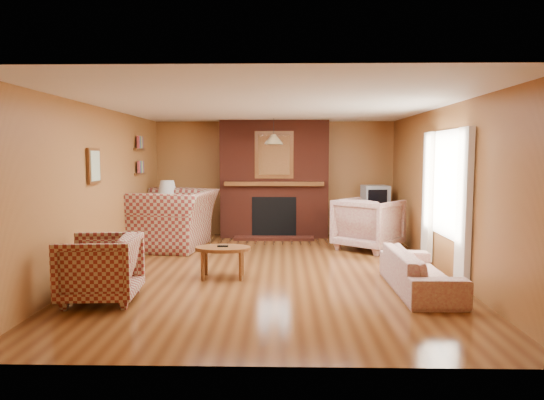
{
  "coord_description": "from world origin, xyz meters",
  "views": [
    {
      "loc": [
        0.17,
        -7.02,
        1.71
      ],
      "look_at": [
        0.0,
        0.6,
        0.99
      ],
      "focal_mm": 32.0,
      "sensor_mm": 36.0,
      "label": 1
    }
  ],
  "objects_px": {
    "tv_stand": "(375,223)",
    "crt_tv": "(375,197)",
    "fireplace": "(274,180)",
    "floral_sofa": "(420,271)",
    "floral_armchair": "(368,224)",
    "plaid_loveseat": "(173,219)",
    "table_lamp": "(167,195)",
    "side_table": "(168,227)",
    "coffee_table": "(223,251)",
    "plaid_armchair": "(100,268)"
  },
  "relations": [
    {
      "from": "floral_sofa",
      "to": "crt_tv",
      "type": "height_order",
      "value": "crt_tv"
    },
    {
      "from": "side_table",
      "to": "table_lamp",
      "type": "bearing_deg",
      "value": -90.0
    },
    {
      "from": "floral_sofa",
      "to": "plaid_loveseat",
      "type": "bearing_deg",
      "value": 53.29
    },
    {
      "from": "plaid_armchair",
      "to": "floral_sofa",
      "type": "relative_size",
      "value": 0.5
    },
    {
      "from": "side_table",
      "to": "table_lamp",
      "type": "relative_size",
      "value": 0.85
    },
    {
      "from": "plaid_loveseat",
      "to": "crt_tv",
      "type": "xyz_separation_m",
      "value": [
        3.9,
        1.02,
        0.33
      ]
    },
    {
      "from": "plaid_loveseat",
      "to": "floral_sofa",
      "type": "height_order",
      "value": "plaid_loveseat"
    },
    {
      "from": "floral_armchair",
      "to": "tv_stand",
      "type": "xyz_separation_m",
      "value": [
        0.33,
        1.15,
        -0.15
      ]
    },
    {
      "from": "fireplace",
      "to": "table_lamp",
      "type": "bearing_deg",
      "value": -165.71
    },
    {
      "from": "fireplace",
      "to": "floral_armchair",
      "type": "bearing_deg",
      "value": -37.74
    },
    {
      "from": "plaid_armchair",
      "to": "floral_sofa",
      "type": "xyz_separation_m",
      "value": [
        3.85,
        0.52,
        -0.14
      ]
    },
    {
      "from": "fireplace",
      "to": "plaid_loveseat",
      "type": "height_order",
      "value": "fireplace"
    },
    {
      "from": "floral_sofa",
      "to": "floral_armchair",
      "type": "xyz_separation_m",
      "value": [
        -0.18,
        2.67,
        0.21
      ]
    },
    {
      "from": "fireplace",
      "to": "tv_stand",
      "type": "height_order",
      "value": "fireplace"
    },
    {
      "from": "floral_armchair",
      "to": "table_lamp",
      "type": "xyz_separation_m",
      "value": [
        -3.82,
        0.8,
        0.45
      ]
    },
    {
      "from": "tv_stand",
      "to": "coffee_table",
      "type": "bearing_deg",
      "value": -131.57
    },
    {
      "from": "floral_armchair",
      "to": "tv_stand",
      "type": "bearing_deg",
      "value": -67.0
    },
    {
      "from": "table_lamp",
      "to": "tv_stand",
      "type": "relative_size",
      "value": 1.03
    },
    {
      "from": "tv_stand",
      "to": "crt_tv",
      "type": "xyz_separation_m",
      "value": [
        0.0,
        -0.01,
        0.54
      ]
    },
    {
      "from": "crt_tv",
      "to": "coffee_table",
      "type": "bearing_deg",
      "value": -129.94
    },
    {
      "from": "plaid_loveseat",
      "to": "table_lamp",
      "type": "xyz_separation_m",
      "value": [
        -0.25,
        0.68,
        0.38
      ]
    },
    {
      "from": "plaid_armchair",
      "to": "crt_tv",
      "type": "bearing_deg",
      "value": 132.51
    },
    {
      "from": "fireplace",
      "to": "coffee_table",
      "type": "height_order",
      "value": "fireplace"
    },
    {
      "from": "floral_sofa",
      "to": "floral_armchair",
      "type": "bearing_deg",
      "value": 3.75
    },
    {
      "from": "crt_tv",
      "to": "side_table",
      "type": "bearing_deg",
      "value": -175.26
    },
    {
      "from": "coffee_table",
      "to": "table_lamp",
      "type": "xyz_separation_m",
      "value": [
        -1.45,
        2.89,
        0.54
      ]
    },
    {
      "from": "plaid_loveseat",
      "to": "floral_armchair",
      "type": "relative_size",
      "value": 1.59
    },
    {
      "from": "fireplace",
      "to": "crt_tv",
      "type": "distance_m",
      "value": 2.08
    },
    {
      "from": "side_table",
      "to": "tv_stand",
      "type": "bearing_deg",
      "value": 4.82
    },
    {
      "from": "crt_tv",
      "to": "tv_stand",
      "type": "bearing_deg",
      "value": 90.0
    },
    {
      "from": "tv_stand",
      "to": "crt_tv",
      "type": "height_order",
      "value": "crt_tv"
    },
    {
      "from": "side_table",
      "to": "crt_tv",
      "type": "xyz_separation_m",
      "value": [
        4.15,
        0.34,
        0.58
      ]
    },
    {
      "from": "floral_sofa",
      "to": "plaid_armchair",
      "type": "bearing_deg",
      "value": 97.58
    },
    {
      "from": "plaid_armchair",
      "to": "floral_sofa",
      "type": "bearing_deg",
      "value": 92.95
    },
    {
      "from": "fireplace",
      "to": "floral_armchair",
      "type": "distance_m",
      "value": 2.29
    },
    {
      "from": "floral_sofa",
      "to": "coffee_table",
      "type": "bearing_deg",
      "value": 77.12
    },
    {
      "from": "floral_sofa",
      "to": "crt_tv",
      "type": "relative_size",
      "value": 3.19
    },
    {
      "from": "fireplace",
      "to": "crt_tv",
      "type": "height_order",
      "value": "fireplace"
    },
    {
      "from": "fireplace",
      "to": "plaid_armchair",
      "type": "xyz_separation_m",
      "value": [
        -1.95,
        -4.52,
        -0.79
      ]
    },
    {
      "from": "plaid_armchair",
      "to": "side_table",
      "type": "bearing_deg",
      "value": 177.4
    },
    {
      "from": "side_table",
      "to": "crt_tv",
      "type": "relative_size",
      "value": 1.03
    },
    {
      "from": "plaid_loveseat",
      "to": "side_table",
      "type": "height_order",
      "value": "plaid_loveseat"
    },
    {
      "from": "coffee_table",
      "to": "fireplace",
      "type": "bearing_deg",
      "value": 79.17
    },
    {
      "from": "fireplace",
      "to": "floral_sofa",
      "type": "bearing_deg",
      "value": -64.58
    },
    {
      "from": "floral_sofa",
      "to": "table_lamp",
      "type": "xyz_separation_m",
      "value": [
        -4.0,
        3.46,
        0.66
      ]
    },
    {
      "from": "coffee_table",
      "to": "crt_tv",
      "type": "height_order",
      "value": "crt_tv"
    },
    {
      "from": "plaid_loveseat",
      "to": "floral_armchair",
      "type": "height_order",
      "value": "plaid_loveseat"
    },
    {
      "from": "plaid_loveseat",
      "to": "floral_armchair",
      "type": "bearing_deg",
      "value": 94.05
    },
    {
      "from": "floral_sofa",
      "to": "table_lamp",
      "type": "height_order",
      "value": "table_lamp"
    },
    {
      "from": "floral_armchair",
      "to": "tv_stand",
      "type": "distance_m",
      "value": 1.2
    }
  ]
}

